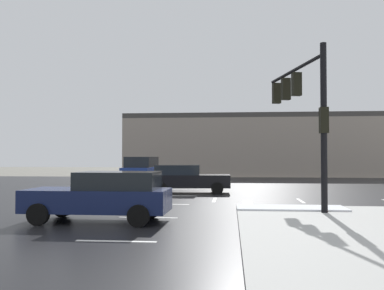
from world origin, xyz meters
TOP-DOWN VIEW (x-y plane):
  - ground_plane at (0.00, 0.00)m, footprint 120.00×120.00m
  - road_asphalt at (0.00, 0.00)m, footprint 44.00×44.00m
  - snow_strip_curbside at (5.00, -4.00)m, footprint 4.00×1.60m
  - lane_markings at (1.20, -1.38)m, footprint 36.15×36.15m
  - traffic_signal_mast at (5.60, -3.21)m, footprint 1.44×5.70m
  - strip_building_background at (5.30, 26.56)m, footprint 27.27×8.00m
  - sedan_navy at (-1.24, -7.01)m, footprint 4.56×2.07m
  - sedan_black at (0.29, 3.69)m, footprint 4.60×2.18m
  - suv_blue at (-3.68, 10.36)m, footprint 2.29×4.89m

SIDE VIEW (x-z plane):
  - ground_plane at x=0.00m, z-range 0.00..0.00m
  - road_asphalt at x=0.00m, z-range 0.00..0.02m
  - lane_markings at x=1.20m, z-range 0.02..0.03m
  - snow_strip_curbside at x=5.00m, z-range 0.14..0.20m
  - sedan_navy at x=-1.24m, z-range 0.06..1.64m
  - sedan_black at x=0.29m, z-range 0.06..1.64m
  - suv_blue at x=-3.68m, z-range 0.08..2.11m
  - strip_building_background at x=5.30m, z-range 0.00..6.51m
  - traffic_signal_mast at x=5.60m, z-range 1.28..7.20m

